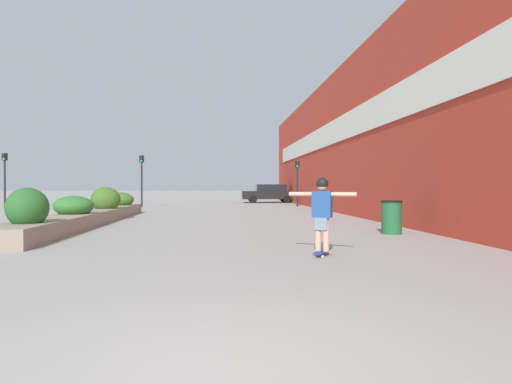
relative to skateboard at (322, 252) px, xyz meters
name	(u,v)px	position (x,y,z in m)	size (l,w,h in m)	color
ground_plane	(230,374)	(-1.90, -5.39, -0.07)	(300.00, 300.00, 0.00)	gray
building_wall_right	(349,139)	(4.31, 13.02, 3.59)	(0.67, 46.73, 7.31)	#B23323
planter_box	(90,212)	(-6.56, 8.10, 0.35)	(1.35, 14.26, 1.31)	gray
skateboard	(322,252)	(0.00, 0.00, 0.00)	(0.49, 0.72, 0.09)	navy
skateboarder	(322,206)	(0.00, 0.00, 0.88)	(1.21, 0.70, 1.42)	tan
trash_bin	(391,217)	(2.87, 3.83, 0.40)	(0.58, 0.58, 0.94)	#1E5B33
car_leftmost	(270,193)	(2.25, 28.99, 0.72)	(4.43, 1.87, 1.52)	black
car_center_left	(371,193)	(10.44, 27.62, 0.76)	(4.33, 2.03, 1.59)	navy
traffic_light_left	(142,172)	(-6.94, 21.43, 2.23)	(0.28, 0.30, 3.36)	black
traffic_light_right	(297,175)	(3.28, 21.53, 2.05)	(0.28, 0.30, 3.06)	black
traffic_light_far_left	(5,171)	(-15.30, 21.04, 2.27)	(0.28, 0.30, 3.42)	black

